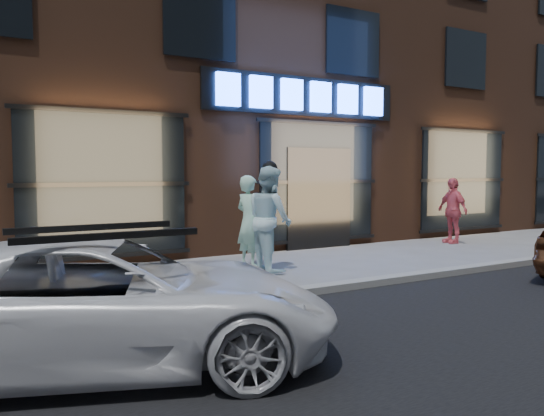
{
  "coord_description": "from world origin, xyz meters",
  "views": [
    {
      "loc": [
        -7.24,
        -6.57,
        1.86
      ],
      "look_at": [
        -2.61,
        1.6,
        1.2
      ],
      "focal_mm": 35.0,
      "sensor_mm": 36.0,
      "label": 1
    }
  ],
  "objects_px": {
    "man_bowtie": "(249,221)",
    "man_cap": "(270,219)",
    "passerby": "(452,211)",
    "white_suv": "(102,302)"
  },
  "relations": [
    {
      "from": "man_cap",
      "to": "man_bowtie",
      "type": "bearing_deg",
      "value": 18.48
    },
    {
      "from": "man_bowtie",
      "to": "white_suv",
      "type": "distance_m",
      "value": 5.37
    },
    {
      "from": "passerby",
      "to": "white_suv",
      "type": "bearing_deg",
      "value": -58.95
    },
    {
      "from": "man_bowtie",
      "to": "man_cap",
      "type": "height_order",
      "value": "man_cap"
    },
    {
      "from": "white_suv",
      "to": "passerby",
      "type": "bearing_deg",
      "value": -46.25
    },
    {
      "from": "man_bowtie",
      "to": "white_suv",
      "type": "height_order",
      "value": "man_bowtie"
    },
    {
      "from": "passerby",
      "to": "white_suv",
      "type": "relative_size",
      "value": 0.38
    },
    {
      "from": "man_bowtie",
      "to": "passerby",
      "type": "xyz_separation_m",
      "value": [
        6.1,
        0.47,
        -0.05
      ]
    },
    {
      "from": "man_bowtie",
      "to": "passerby",
      "type": "relative_size",
      "value": 1.05
    },
    {
      "from": "man_bowtie",
      "to": "man_cap",
      "type": "distance_m",
      "value": 0.57
    }
  ]
}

